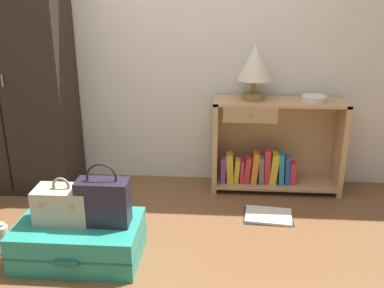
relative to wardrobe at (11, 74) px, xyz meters
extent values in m
plane|color=brown|center=(1.17, -1.20, -0.93)|extent=(9.00, 9.00, 0.00)
cube|color=silver|center=(1.17, 0.30, 0.37)|extent=(6.40, 0.10, 2.60)
cube|color=black|center=(0.00, 0.00, 0.00)|extent=(0.91, 0.45, 1.87)
cylinder|color=gray|center=(0.05, -0.24, 0.00)|extent=(0.01, 0.01, 0.09)
cube|color=tan|center=(1.59, 0.06, -0.56)|extent=(0.04, 0.30, 0.75)
cube|color=tan|center=(2.57, 0.06, -0.56)|extent=(0.04, 0.30, 0.75)
cube|color=tan|center=(2.08, 0.06, -0.20)|extent=(1.02, 0.30, 0.02)
cube|color=tan|center=(2.08, 0.06, -0.88)|extent=(0.94, 0.30, 0.02)
cube|color=tan|center=(2.08, 0.21, -0.56)|extent=(0.94, 0.01, 0.73)
cube|color=#A68259|center=(1.85, -0.08, -0.27)|extent=(0.41, 0.02, 0.12)
sphere|color=#9E844C|center=(1.85, -0.09, -0.27)|extent=(0.02, 0.02, 0.02)
cube|color=purple|center=(1.66, 0.04, -0.76)|extent=(0.04, 0.11, 0.22)
cube|color=gold|center=(1.71, 0.04, -0.75)|extent=(0.07, 0.13, 0.25)
cube|color=gold|center=(1.77, 0.04, -0.77)|extent=(0.05, 0.09, 0.20)
cube|color=red|center=(1.81, 0.04, -0.77)|extent=(0.03, 0.10, 0.19)
cube|color=red|center=(1.86, 0.04, -0.76)|extent=(0.06, 0.10, 0.22)
cube|color=orange|center=(1.91, 0.04, -0.74)|extent=(0.07, 0.11, 0.26)
cube|color=#726659|center=(1.97, 0.04, -0.75)|extent=(0.05, 0.12, 0.23)
cube|color=red|center=(2.01, 0.04, -0.72)|extent=(0.06, 0.09, 0.29)
cube|color=gold|center=(2.07, 0.04, -0.74)|extent=(0.07, 0.12, 0.26)
cube|color=teal|center=(2.12, 0.04, -0.74)|extent=(0.05, 0.13, 0.26)
cube|color=#2D51B2|center=(2.17, 0.04, -0.75)|extent=(0.05, 0.09, 0.23)
cube|color=red|center=(2.22, 0.04, -0.78)|extent=(0.05, 0.09, 0.18)
cylinder|color=olive|center=(1.88, 0.08, -0.16)|extent=(0.17, 0.17, 0.05)
cylinder|color=olive|center=(1.88, 0.08, -0.08)|extent=(0.04, 0.04, 0.11)
cone|color=beige|center=(1.88, 0.08, 0.11)|extent=(0.27, 0.27, 0.27)
cylinder|color=silver|center=(2.34, 0.06, -0.16)|extent=(0.19, 0.19, 0.04)
cube|color=teal|center=(0.79, -1.00, -0.81)|extent=(0.74, 0.46, 0.24)
cube|color=#235E52|center=(0.79, -1.00, -0.81)|extent=(0.75, 0.47, 0.01)
cube|color=#235E52|center=(0.79, -1.25, -0.81)|extent=(0.14, 0.02, 0.03)
cube|color=#B7A88E|center=(0.70, -0.98, -0.59)|extent=(0.32, 0.19, 0.21)
torus|color=gray|center=(0.70, -0.98, -0.46)|extent=(0.11, 0.02, 0.11)
cube|color=tan|center=(0.62, -1.08, -0.55)|extent=(0.02, 0.01, 0.02)
cube|color=tan|center=(0.79, -1.08, -0.55)|extent=(0.02, 0.01, 0.02)
cube|color=#231E2D|center=(0.96, -1.00, -0.55)|extent=(0.31, 0.14, 0.28)
torus|color=#231E2D|center=(0.96, -1.00, -0.39)|extent=(0.18, 0.01, 0.18)
cylinder|color=white|center=(0.30, -0.99, -0.84)|extent=(0.07, 0.07, 0.18)
cylinder|color=silver|center=(0.30, -0.99, -0.74)|extent=(0.04, 0.04, 0.02)
cube|color=white|center=(1.99, -0.42, -0.92)|extent=(0.35, 0.28, 0.02)
cube|color=black|center=(1.99, -0.42, -0.93)|extent=(0.35, 0.27, 0.01)
camera|label=1|loc=(1.64, -3.25, 0.64)|focal=40.90mm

